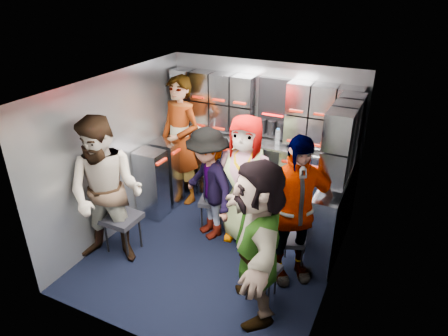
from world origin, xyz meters
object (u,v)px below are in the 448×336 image
at_px(attendant_arc_b, 208,184).
at_px(attendant_arc_e, 257,241).
at_px(jump_seat_center, 249,203).
at_px(attendant_arc_d, 293,211).
at_px(jump_seat_mid_right, 295,240).
at_px(attendant_arc_a, 107,193).
at_px(jump_seat_near_right, 262,271).
at_px(attendant_arc_c, 245,180).
at_px(jump_seat_near_left, 121,220).
at_px(jump_seat_mid_left, 215,201).
at_px(attendant_standing, 181,141).

bearing_deg(attendant_arc_b, attendant_arc_e, -9.14).
relative_size(jump_seat_center, attendant_arc_d, 0.26).
distance_m(jump_seat_mid_right, attendant_arc_a, 2.22).
distance_m(jump_seat_center, jump_seat_near_right, 1.28).
bearing_deg(attendant_arc_d, attendant_arc_c, 109.65).
height_order(jump_seat_near_left, jump_seat_mid_right, jump_seat_near_left).
bearing_deg(attendant_arc_b, attendant_arc_a, -96.73).
bearing_deg(jump_seat_mid_left, attendant_arc_c, -2.58).
bearing_deg(attendant_arc_d, attendant_arc_b, 126.78).
relative_size(attendant_standing, attendant_arc_a, 1.05).
bearing_deg(attendant_arc_e, attendant_arc_c, 178.53).
distance_m(jump_seat_near_left, attendant_arc_b, 1.15).
bearing_deg(attendant_arc_e, jump_seat_mid_right, 139.03).
height_order(jump_seat_mid_left, attendant_arc_e, attendant_arc_e).
relative_size(jump_seat_mid_right, jump_seat_near_right, 1.14).
height_order(jump_seat_mid_left, attendant_standing, attendant_standing).
height_order(jump_seat_near_right, attendant_standing, attendant_standing).
relative_size(attendant_arc_c, attendant_arc_e, 0.98).
bearing_deg(attendant_arc_d, jump_seat_near_right, -147.39).
bearing_deg(jump_seat_mid_right, attendant_arc_c, 158.50).
bearing_deg(jump_seat_mid_left, jump_seat_mid_right, -15.03).
distance_m(jump_seat_near_left, jump_seat_center, 1.65).
distance_m(attendant_standing, attendant_arc_e, 2.45).
bearing_deg(attendant_arc_a, jump_seat_near_right, -11.87).
bearing_deg(jump_seat_near_left, jump_seat_mid_right, 17.28).
xyz_separation_m(attendant_standing, attendant_arc_e, (1.84, -1.62, -0.10)).
bearing_deg(jump_seat_near_left, jump_seat_center, 41.87).
height_order(attendant_arc_d, attendant_arc_e, attendant_arc_d).
relative_size(jump_seat_center, jump_seat_near_right, 1.14).
distance_m(jump_seat_near_left, attendant_standing, 1.51).
xyz_separation_m(attendant_arc_b, attendant_arc_d, (1.20, -0.32, 0.12)).
height_order(attendant_arc_b, attendant_arc_e, attendant_arc_e).
relative_size(attendant_arc_b, attendant_arc_c, 0.89).
height_order(jump_seat_center, attendant_arc_b, attendant_arc_b).
distance_m(jump_seat_center, attendant_arc_b, 0.65).
height_order(attendant_standing, attendant_arc_d, attendant_standing).
distance_m(jump_seat_near_right, attendant_arc_e, 0.53).
bearing_deg(jump_seat_mid_left, attendant_arc_e, -47.65).
bearing_deg(attendant_arc_b, attendant_arc_c, 54.03).
xyz_separation_m(jump_seat_mid_left, attendant_arc_a, (-0.80, -1.12, 0.50)).
relative_size(attendant_arc_b, attendant_arc_d, 0.86).
relative_size(attendant_standing, attendant_arc_e, 1.12).
relative_size(attendant_arc_a, attendant_arc_c, 1.08).
distance_m(jump_seat_mid_left, jump_seat_near_right, 1.41).
bearing_deg(jump_seat_near_right, attendant_arc_b, 143.11).
bearing_deg(attendant_arc_b, jump_seat_near_left, -102.77).
relative_size(attendant_standing, attendant_arc_c, 1.13).
distance_m(attendant_arc_d, attendant_arc_e, 0.66).
bearing_deg(jump_seat_mid_left, attendant_arc_a, -125.48).
xyz_separation_m(jump_seat_center, jump_seat_near_right, (0.61, -1.12, -0.05)).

